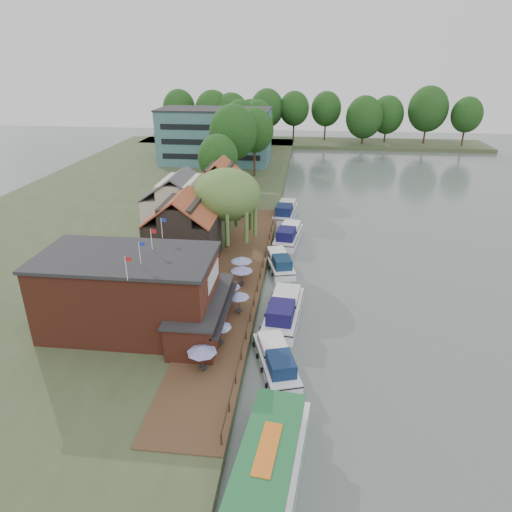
{
  "coord_description": "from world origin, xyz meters",
  "views": [
    {
      "loc": [
        -0.61,
        -35.63,
        24.08
      ],
      "look_at": [
        -6.0,
        12.0,
        3.0
      ],
      "focal_mm": 32.0,
      "sensor_mm": 36.0,
      "label": 1
    }
  ],
  "objects_px": {
    "umbrella_5": "(242,276)",
    "swan": "(271,418)",
    "pub": "(151,293)",
    "cruiser_3": "(289,233)",
    "cruiser_2": "(279,260)",
    "umbrella_6": "(242,266)",
    "cruiser_1": "(284,307)",
    "umbrella_4": "(229,293)",
    "umbrella_3": "(239,303)",
    "cottage_a": "(183,229)",
    "cruiser_4": "(286,209)",
    "willow": "(227,209)",
    "umbrella_2": "(217,316)",
    "umbrella_1": "(220,334)",
    "cruiser_0": "(276,357)",
    "cottage_c": "(220,187)",
    "cottage_b": "(180,203)",
    "hotel_block": "(215,136)",
    "umbrella_0": "(202,359)",
    "tour_boat": "(265,476)"
  },
  "relations": [
    {
      "from": "cottage_b",
      "to": "umbrella_0",
      "type": "bearing_deg",
      "value": -72.21
    },
    {
      "from": "umbrella_2",
      "to": "umbrella_3",
      "type": "distance_m",
      "value": 3.15
    },
    {
      "from": "swan",
      "to": "hotel_block",
      "type": "bearing_deg",
      "value": 103.7
    },
    {
      "from": "umbrella_0",
      "to": "umbrella_3",
      "type": "bearing_deg",
      "value": 80.32
    },
    {
      "from": "pub",
      "to": "cruiser_2",
      "type": "relative_size",
      "value": 2.2
    },
    {
      "from": "cruiser_4",
      "to": "umbrella_1",
      "type": "bearing_deg",
      "value": -90.49
    },
    {
      "from": "umbrella_0",
      "to": "swan",
      "type": "distance_m",
      "value": 7.06
    },
    {
      "from": "cruiser_2",
      "to": "umbrella_6",
      "type": "bearing_deg",
      "value": -144.4
    },
    {
      "from": "umbrella_2",
      "to": "swan",
      "type": "distance_m",
      "value": 11.73
    },
    {
      "from": "umbrella_3",
      "to": "cruiser_1",
      "type": "bearing_deg",
      "value": 17.48
    },
    {
      "from": "cottage_c",
      "to": "umbrella_4",
      "type": "xyz_separation_m",
      "value": [
        6.19,
        -28.82,
        -2.96
      ]
    },
    {
      "from": "hotel_block",
      "to": "umbrella_0",
      "type": "height_order",
      "value": "hotel_block"
    },
    {
      "from": "umbrella_6",
      "to": "cruiser_2",
      "type": "height_order",
      "value": "umbrella_6"
    },
    {
      "from": "pub",
      "to": "umbrella_1",
      "type": "bearing_deg",
      "value": -18.12
    },
    {
      "from": "umbrella_5",
      "to": "umbrella_2",
      "type": "bearing_deg",
      "value": -97.34
    },
    {
      "from": "umbrella_0",
      "to": "umbrella_3",
      "type": "height_order",
      "value": "same"
    },
    {
      "from": "cottage_a",
      "to": "umbrella_3",
      "type": "xyz_separation_m",
      "value": [
        8.44,
        -11.72,
        -2.96
      ]
    },
    {
      "from": "umbrella_2",
      "to": "cottage_c",
      "type": "bearing_deg",
      "value": 99.86
    },
    {
      "from": "cottage_c",
      "to": "cruiser_4",
      "type": "relative_size",
      "value": 0.8
    },
    {
      "from": "umbrella_2",
      "to": "swan",
      "type": "relative_size",
      "value": 5.4
    },
    {
      "from": "cruiser_1",
      "to": "cruiser_3",
      "type": "relative_size",
      "value": 1.04
    },
    {
      "from": "hotel_block",
      "to": "cruiser_0",
      "type": "relative_size",
      "value": 2.78
    },
    {
      "from": "cottage_b",
      "to": "umbrella_5",
      "type": "relative_size",
      "value": 3.96
    },
    {
      "from": "cruiser_1",
      "to": "umbrella_4",
      "type": "bearing_deg",
      "value": 179.36
    },
    {
      "from": "pub",
      "to": "willow",
      "type": "distance_m",
      "value": 20.36
    },
    {
      "from": "umbrella_5",
      "to": "cruiser_3",
      "type": "bearing_deg",
      "value": 75.37
    },
    {
      "from": "willow",
      "to": "cruiser_4",
      "type": "height_order",
      "value": "willow"
    },
    {
      "from": "cottage_a",
      "to": "umbrella_2",
      "type": "bearing_deg",
      "value": -64.72
    },
    {
      "from": "cottage_c",
      "to": "umbrella_4",
      "type": "relative_size",
      "value": 3.58
    },
    {
      "from": "cruiser_0",
      "to": "cottage_b",
      "type": "bearing_deg",
      "value": 101.87
    },
    {
      "from": "cruiser_0",
      "to": "tour_boat",
      "type": "distance_m",
      "value": 12.25
    },
    {
      "from": "cruiser_4",
      "to": "willow",
      "type": "bearing_deg",
      "value": -107.92
    },
    {
      "from": "umbrella_0",
      "to": "umbrella_2",
      "type": "distance_m",
      "value": 6.4
    },
    {
      "from": "umbrella_1",
      "to": "cruiser_4",
      "type": "relative_size",
      "value": 0.22
    },
    {
      "from": "umbrella_3",
      "to": "swan",
      "type": "relative_size",
      "value": 5.4
    },
    {
      "from": "hotel_block",
      "to": "umbrella_0",
      "type": "bearing_deg",
      "value": -79.75
    },
    {
      "from": "umbrella_5",
      "to": "pub",
      "type": "bearing_deg",
      "value": -127.3
    },
    {
      "from": "umbrella_0",
      "to": "pub",
      "type": "bearing_deg",
      "value": 135.39
    },
    {
      "from": "umbrella_5",
      "to": "cruiser_2",
      "type": "bearing_deg",
      "value": 63.84
    },
    {
      "from": "umbrella_3",
      "to": "umbrella_4",
      "type": "xyz_separation_m",
      "value": [
        -1.25,
        1.9,
        0.0
      ]
    },
    {
      "from": "umbrella_3",
      "to": "cruiser_1",
      "type": "distance_m",
      "value": 4.58
    },
    {
      "from": "umbrella_5",
      "to": "cruiser_3",
      "type": "distance_m",
      "value": 17.06
    },
    {
      "from": "pub",
      "to": "umbrella_4",
      "type": "bearing_deg",
      "value": 39.91
    },
    {
      "from": "willow",
      "to": "umbrella_6",
      "type": "bearing_deg",
      "value": -70.28
    },
    {
      "from": "umbrella_5",
      "to": "swan",
      "type": "xyz_separation_m",
      "value": [
        4.7,
        -18.47,
        -2.07
      ]
    },
    {
      "from": "swan",
      "to": "cruiser_3",
      "type": "bearing_deg",
      "value": 90.65
    },
    {
      "from": "umbrella_1",
      "to": "cruiser_0",
      "type": "relative_size",
      "value": 0.26
    },
    {
      "from": "cruiser_3",
      "to": "swan",
      "type": "bearing_deg",
      "value": -81.95
    },
    {
      "from": "pub",
      "to": "umbrella_5",
      "type": "bearing_deg",
      "value": 52.7
    },
    {
      "from": "cottage_b",
      "to": "pub",
      "type": "bearing_deg",
      "value": -80.91
    }
  ]
}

